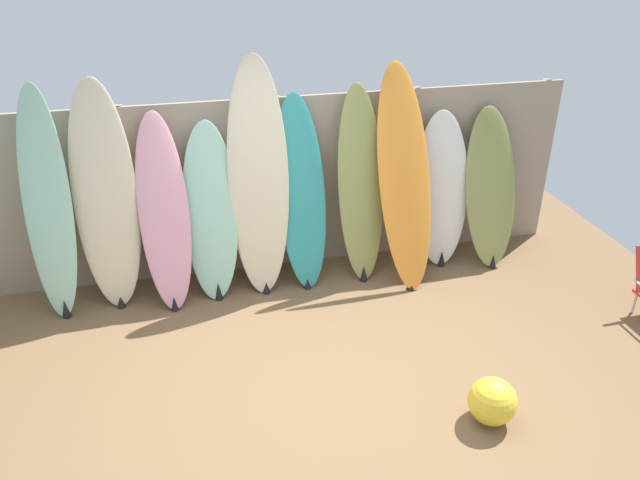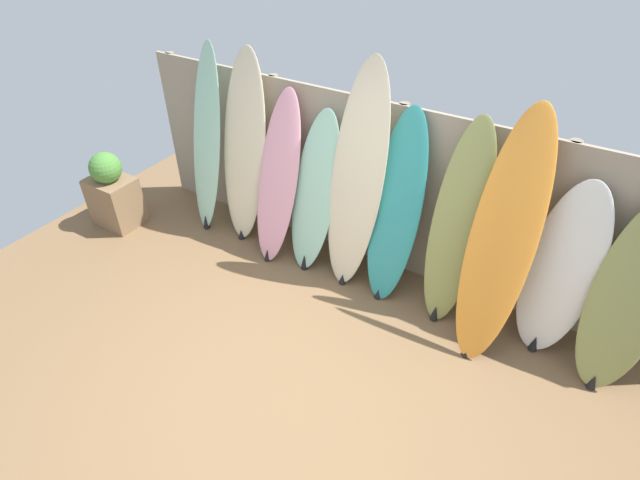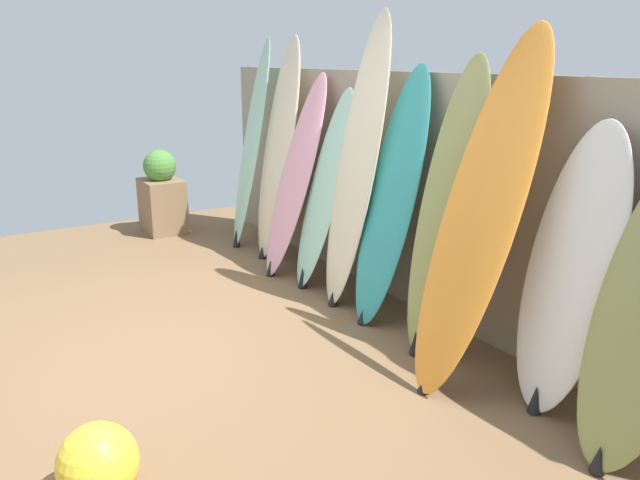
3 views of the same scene
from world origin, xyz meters
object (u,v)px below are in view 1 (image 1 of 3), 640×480
(surfboard_seafoam_0, at_px, (48,208))
(surfboard_pink_2, at_px, (164,214))
(surfboard_orange_7, at_px, (404,179))
(beach_ball, at_px, (492,401))
(surfboard_teal_5, at_px, (301,194))
(surfboard_cream_4, at_px, (258,180))
(surfboard_olive_6, at_px, (361,187))
(surfboard_seafoam_3, at_px, (211,214))
(surfboard_white_8, at_px, (441,191))
(surfboard_olive_9, at_px, (490,189))
(surfboard_cream_1, at_px, (106,198))

(surfboard_seafoam_0, bearing_deg, surfboard_pink_2, -2.37)
(surfboard_orange_7, relative_size, beach_ball, 5.91)
(surfboard_seafoam_0, relative_size, surfboard_teal_5, 1.12)
(surfboard_cream_4, xyz_separation_m, surfboard_olive_6, (1.00, 0.00, -0.16))
(surfboard_cream_4, bearing_deg, surfboard_seafoam_3, -179.53)
(surfboard_teal_5, xyz_separation_m, surfboard_orange_7, (1.00, -0.13, 0.12))
(surfboard_white_8, height_order, surfboard_olive_9, surfboard_olive_9)
(surfboard_white_8, height_order, beach_ball, surfboard_white_8)
(surfboard_seafoam_0, height_order, surfboard_orange_7, surfboard_orange_7)
(surfboard_orange_7, distance_m, surfboard_olive_9, 1.04)
(surfboard_cream_4, distance_m, surfboard_orange_7, 1.42)
(surfboard_olive_9, bearing_deg, surfboard_orange_7, -173.90)
(surfboard_teal_5, height_order, surfboard_orange_7, surfboard_orange_7)
(beach_ball, bearing_deg, surfboard_white_8, 77.00)
(surfboard_teal_5, relative_size, surfboard_orange_7, 0.89)
(surfboard_seafoam_0, distance_m, surfboard_cream_4, 1.88)
(surfboard_seafoam_3, bearing_deg, surfboard_orange_7, -3.38)
(surfboard_cream_1, xyz_separation_m, surfboard_white_8, (3.29, 0.01, -0.26))
(surfboard_olive_6, xyz_separation_m, surfboard_white_8, (0.90, 0.07, -0.16))
(beach_ball, bearing_deg, surfboard_olive_6, 98.48)
(surfboard_olive_6, relative_size, surfboard_white_8, 1.21)
(surfboard_olive_6, bearing_deg, surfboard_orange_7, -15.88)
(surfboard_seafoam_0, xyz_separation_m, surfboard_cream_1, (0.49, 0.05, 0.02))
(surfboard_seafoam_3, distance_m, beach_ball, 3.01)
(surfboard_seafoam_3, bearing_deg, surfboard_cream_4, 0.47)
(surfboard_seafoam_0, xyz_separation_m, surfboard_olive_9, (4.29, -0.01, -0.23))
(surfboard_cream_4, bearing_deg, surfboard_orange_7, -4.65)
(surfboard_olive_6, bearing_deg, beach_ball, -81.52)
(surfboard_seafoam_3, bearing_deg, surfboard_olive_6, 0.19)
(surfboard_pink_2, height_order, surfboard_orange_7, surfboard_orange_7)
(surfboard_pink_2, bearing_deg, surfboard_cream_4, 2.32)
(surfboard_teal_5, bearing_deg, surfboard_olive_9, -0.77)
(surfboard_seafoam_0, bearing_deg, surfboard_cream_4, -0.14)
(surfboard_seafoam_3, distance_m, surfboard_olive_9, 2.88)
(surfboard_cream_1, bearing_deg, surfboard_olive_9, -0.98)
(surfboard_seafoam_3, relative_size, surfboard_orange_7, 0.79)
(surfboard_cream_1, bearing_deg, surfboard_teal_5, -1.22)
(surfboard_seafoam_0, xyz_separation_m, surfboard_cream_4, (1.88, -0.00, 0.09))
(surfboard_seafoam_0, xyz_separation_m, surfboard_orange_7, (3.29, -0.12, 0.02))
(surfboard_teal_5, relative_size, beach_ball, 5.23)
(surfboard_cream_1, bearing_deg, surfboard_pink_2, -10.65)
(surfboard_olive_6, bearing_deg, surfboard_pink_2, -178.88)
(surfboard_cream_1, xyz_separation_m, surfboard_orange_7, (2.80, -0.17, -0.00))
(surfboard_white_8, bearing_deg, surfboard_teal_5, -177.96)
(surfboard_cream_4, relative_size, surfboard_orange_7, 1.07)
(surfboard_orange_7, xyz_separation_m, surfboard_olive_9, (1.00, 0.11, -0.25))
(surfboard_seafoam_0, distance_m, surfboard_teal_5, 2.29)
(surfboard_seafoam_3, bearing_deg, surfboard_cream_1, 176.20)
(surfboard_white_8, distance_m, beach_ball, 2.52)
(surfboard_seafoam_0, distance_m, surfboard_orange_7, 3.29)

